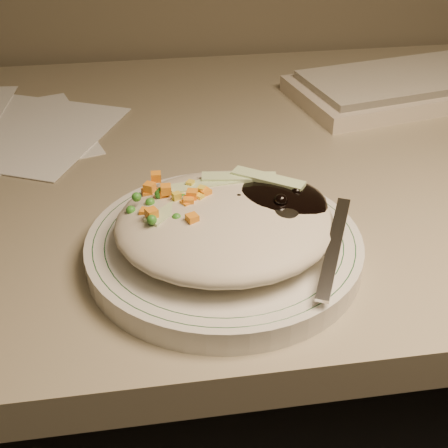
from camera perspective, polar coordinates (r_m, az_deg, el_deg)
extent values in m
cube|color=gray|center=(0.76, 2.74, 5.37)|extent=(1.40, 0.70, 0.04)
cylinder|color=silver|center=(0.56, 0.00, -2.21)|extent=(0.25, 0.25, 0.02)
torus|color=#144723|center=(0.56, 0.00, -1.38)|extent=(0.23, 0.23, 0.00)
torus|color=#144723|center=(0.56, 0.00, -1.38)|extent=(0.21, 0.21, 0.00)
ellipsoid|color=#C1B49C|center=(0.54, 0.08, 0.08)|extent=(0.19, 0.18, 0.04)
ellipsoid|color=black|center=(0.56, 4.42, 1.72)|extent=(0.10, 0.09, 0.03)
ellipsoid|color=orange|center=(0.55, -4.86, 0.98)|extent=(0.08, 0.08, 0.02)
sphere|color=black|center=(0.55, 1.35, 2.21)|extent=(0.01, 0.01, 0.01)
sphere|color=black|center=(0.56, 4.17, 2.75)|extent=(0.01, 0.01, 0.01)
sphere|color=black|center=(0.55, 6.65, 2.90)|extent=(0.01, 0.01, 0.01)
sphere|color=black|center=(0.57, 5.61, 3.03)|extent=(0.01, 0.01, 0.01)
sphere|color=black|center=(0.54, 5.21, 2.14)|extent=(0.01, 0.01, 0.01)
sphere|color=black|center=(0.55, 4.08, 2.36)|extent=(0.01, 0.01, 0.01)
sphere|color=black|center=(0.56, 4.96, 2.99)|extent=(0.01, 0.01, 0.01)
cube|color=orange|center=(0.55, -5.34, 3.17)|extent=(0.01, 0.01, 0.01)
cube|color=orange|center=(0.54, -3.46, 1.15)|extent=(0.01, 0.01, 0.01)
cube|color=orange|center=(0.56, -6.82, 3.34)|extent=(0.01, 0.01, 0.01)
cube|color=orange|center=(0.54, -2.94, 2.72)|extent=(0.01, 0.01, 0.01)
cube|color=orange|center=(0.54, -3.25, 2.06)|extent=(0.01, 0.01, 0.01)
cube|color=orange|center=(0.57, -7.00, 2.84)|extent=(0.01, 0.01, 0.01)
cube|color=orange|center=(0.55, -5.58, 2.84)|extent=(0.01, 0.01, 0.01)
cube|color=orange|center=(0.54, -3.42, 1.75)|extent=(0.01, 0.01, 0.01)
cube|color=orange|center=(0.55, -1.73, 2.81)|extent=(0.01, 0.01, 0.01)
cube|color=orange|center=(0.57, -6.24, 4.32)|extent=(0.01, 0.01, 0.01)
cube|color=orange|center=(0.52, -6.63, 0.98)|extent=(0.01, 0.01, 0.01)
cube|color=orange|center=(0.51, -2.92, 0.45)|extent=(0.01, 0.01, 0.01)
cube|color=orange|center=(0.54, -7.18, 0.97)|extent=(0.01, 0.01, 0.01)
cube|color=orange|center=(0.57, -6.90, 2.64)|extent=(0.01, 0.01, 0.01)
sphere|color=#388C28|center=(0.55, -3.38, 2.13)|extent=(0.01, 0.01, 0.01)
sphere|color=#388C28|center=(0.51, -6.62, 0.39)|extent=(0.01, 0.01, 0.01)
sphere|color=#388C28|center=(0.54, -6.78, 1.97)|extent=(0.01, 0.01, 0.01)
sphere|color=#388C28|center=(0.54, -8.01, 2.46)|extent=(0.01, 0.01, 0.01)
sphere|color=#388C28|center=(0.55, -3.74, 2.34)|extent=(0.01, 0.01, 0.01)
sphere|color=#388C28|center=(0.53, -2.67, 0.29)|extent=(0.01, 0.01, 0.01)
sphere|color=#388C28|center=(0.54, -4.91, 1.47)|extent=(0.01, 0.01, 0.01)
sphere|color=#388C28|center=(0.53, -5.47, 0.26)|extent=(0.01, 0.01, 0.01)
sphere|color=#388C28|center=(0.54, -8.52, 1.25)|extent=(0.01, 0.01, 0.01)
sphere|color=#388C28|center=(0.55, -5.72, 2.97)|extent=(0.01, 0.01, 0.01)
sphere|color=#388C28|center=(0.55, -5.94, 2.76)|extent=(0.01, 0.01, 0.01)
sphere|color=#388C28|center=(0.53, -6.62, 0.99)|extent=(0.01, 0.01, 0.01)
sphere|color=#388C28|center=(0.52, -4.35, 0.55)|extent=(0.01, 0.01, 0.01)
sphere|color=#388C28|center=(0.57, -1.54, 3.28)|extent=(0.01, 0.01, 0.01)
cube|color=yellow|center=(0.55, -3.87, 2.34)|extent=(0.01, 0.01, 0.01)
cube|color=yellow|center=(0.54, -2.25, 2.37)|extent=(0.01, 0.01, 0.01)
cube|color=yellow|center=(0.55, -5.01, 2.37)|extent=(0.01, 0.01, 0.01)
cube|color=yellow|center=(0.54, -4.36, 2.54)|extent=(0.01, 0.01, 0.01)
cube|color=yellow|center=(0.54, -4.88, 1.36)|extent=(0.01, 0.01, 0.01)
cube|color=yellow|center=(0.55, -2.09, 3.11)|extent=(0.01, 0.01, 0.01)
cube|color=yellow|center=(0.56, -3.10, 3.63)|extent=(0.01, 0.01, 0.01)
cube|color=yellow|center=(0.54, -3.88, 1.37)|extent=(0.01, 0.01, 0.01)
cube|color=#B2D18C|center=(0.56, -1.55, 3.64)|extent=(0.07, 0.03, 0.00)
cube|color=#B2D18C|center=(0.57, 1.37, 4.29)|extent=(0.07, 0.03, 0.00)
cube|color=#B2D18C|center=(0.54, -4.31, 1.62)|extent=(0.06, 0.06, 0.00)
cube|color=#B2D18C|center=(0.57, 4.05, 4.15)|extent=(0.06, 0.05, 0.00)
ellipsoid|color=silver|center=(0.54, 5.28, 1.25)|extent=(0.05, 0.06, 0.01)
cube|color=silver|center=(0.52, 10.01, -2.08)|extent=(0.06, 0.11, 0.03)
cube|color=beige|center=(0.98, 19.62, 12.09)|extent=(0.48, 0.25, 0.02)
cube|color=beige|center=(0.98, 19.80, 12.96)|extent=(0.44, 0.22, 0.01)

